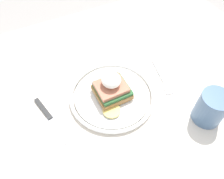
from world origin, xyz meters
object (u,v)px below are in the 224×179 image
Objects in this scene: sandwich at (112,88)px; cup at (211,108)px; plate at (112,95)px; knife at (50,117)px; fork at (162,78)px.

sandwich is 1.26× the size of cup.
cup is at bearing 138.31° from plate.
sandwich is at bearing -41.76° from cup.
sandwich reaches higher than plate.
sandwich reaches higher than knife.
knife is at bearing -4.38° from plate.
plate is 1.75× the size of fork.
knife is at bearing -3.62° from fork.
plate is 0.17m from fork.
sandwich is 0.65× the size of knife.
cup is at bearing 98.51° from fork.
sandwich reaches higher than fork.
sandwich is at bearing -3.08° from fork.
knife reaches higher than fork.
cup is (-0.37, 0.18, 0.04)m from knife.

